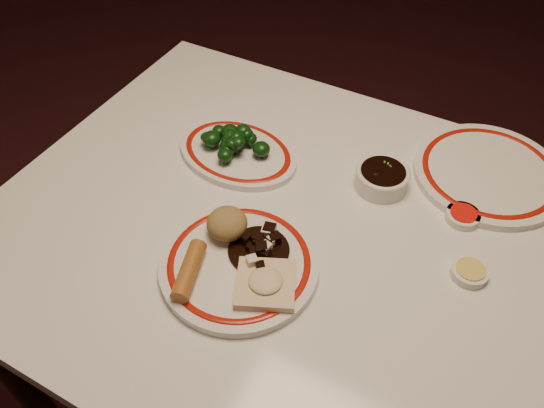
% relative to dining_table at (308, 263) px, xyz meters
% --- Properties ---
extents(ground, '(7.00, 7.00, 0.00)m').
position_rel_dining_table_xyz_m(ground, '(0.00, 0.00, -0.66)').
color(ground, black).
rests_on(ground, ground).
extents(dining_table, '(1.20, 0.90, 0.75)m').
position_rel_dining_table_xyz_m(dining_table, '(0.00, 0.00, 0.00)').
color(dining_table, white).
rests_on(dining_table, ground).
extents(main_plate, '(0.33, 0.33, 0.02)m').
position_rel_dining_table_xyz_m(main_plate, '(-0.08, -0.13, 0.10)').
color(main_plate, silver).
rests_on(main_plate, dining_table).
extents(rice_mound, '(0.07, 0.07, 0.05)m').
position_rel_dining_table_xyz_m(rice_mound, '(-0.13, -0.08, 0.14)').
color(rice_mound, '#977947').
rests_on(rice_mound, main_plate).
extents(spring_roll, '(0.06, 0.12, 0.03)m').
position_rel_dining_table_xyz_m(spring_roll, '(-0.13, -0.19, 0.13)').
color(spring_roll, '#A86729').
rests_on(spring_roll, main_plate).
extents(fried_wonton, '(0.13, 0.13, 0.03)m').
position_rel_dining_table_xyz_m(fried_wonton, '(-0.01, -0.15, 0.12)').
color(fried_wonton, beige).
rests_on(fried_wonton, main_plate).
extents(stirfry_heap, '(0.11, 0.11, 0.03)m').
position_rel_dining_table_xyz_m(stirfry_heap, '(-0.06, -0.09, 0.12)').
color(stirfry_heap, black).
rests_on(stirfry_heap, main_plate).
extents(broccoli_plate, '(0.28, 0.25, 0.02)m').
position_rel_dining_table_xyz_m(broccoli_plate, '(-0.23, 0.12, 0.10)').
color(broccoli_plate, silver).
rests_on(broccoli_plate, dining_table).
extents(broccoli_pile, '(0.15, 0.10, 0.05)m').
position_rel_dining_table_xyz_m(broccoli_pile, '(-0.24, 0.12, 0.13)').
color(broccoli_pile, '#23471C').
rests_on(broccoli_pile, broccoli_plate).
extents(soy_bowl, '(0.10, 0.10, 0.04)m').
position_rel_dining_table_xyz_m(soy_bowl, '(0.07, 0.18, 0.11)').
color(soy_bowl, silver).
rests_on(soy_bowl, dining_table).
extents(sweet_sour_dish, '(0.06, 0.06, 0.02)m').
position_rel_dining_table_xyz_m(sweet_sour_dish, '(0.24, 0.17, 0.10)').
color(sweet_sour_dish, silver).
rests_on(sweet_sour_dish, dining_table).
extents(mustard_dish, '(0.06, 0.06, 0.02)m').
position_rel_dining_table_xyz_m(mustard_dish, '(0.28, 0.05, 0.10)').
color(mustard_dish, silver).
rests_on(mustard_dish, dining_table).
extents(far_plate, '(0.33, 0.33, 0.02)m').
position_rel_dining_table_xyz_m(far_plate, '(0.25, 0.31, 0.10)').
color(far_plate, silver).
rests_on(far_plate, dining_table).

